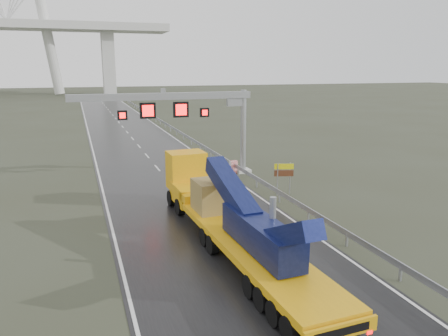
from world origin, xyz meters
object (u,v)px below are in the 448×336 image
object	(u,v)px
exit_sign_pair	(284,173)
striped_barrier	(233,167)
heavy_haul_truck	(221,208)
sign_gantry	(189,110)

from	to	relation	value
exit_sign_pair	striped_barrier	xyz separation A→B (m)	(-1.12, 7.52, -1.11)
heavy_haul_truck	striped_barrier	world-z (taller)	heavy_haul_truck
heavy_haul_truck	striped_barrier	bearing A→B (deg)	64.87
heavy_haul_truck	exit_sign_pair	xyz separation A→B (m)	(6.78, 6.15, -0.00)
sign_gantry	striped_barrier	xyz separation A→B (m)	(3.90, -0.03, -5.06)
sign_gantry	striped_barrier	bearing A→B (deg)	-0.47
exit_sign_pair	striped_barrier	world-z (taller)	exit_sign_pair
sign_gantry	heavy_haul_truck	world-z (taller)	sign_gantry
striped_barrier	exit_sign_pair	bearing A→B (deg)	-91.39
striped_barrier	sign_gantry	bearing A→B (deg)	169.69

